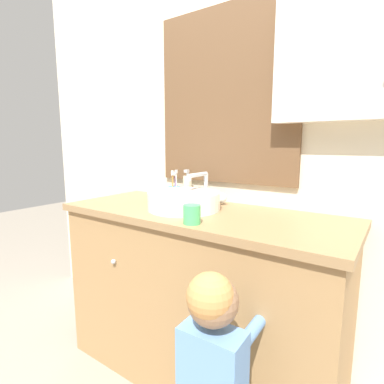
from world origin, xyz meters
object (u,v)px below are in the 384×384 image
at_px(sink_basin, 185,200).
at_px(soap_dispenser, 188,187).
at_px(drinking_cup, 192,214).
at_px(toothbrush_holder, 174,191).
at_px(child_figure, 213,375).

xyz_separation_m(sink_basin, soap_dispenser, (-0.15, 0.23, 0.03)).
height_order(sink_basin, drinking_cup, sink_basin).
bearing_deg(sink_basin, soap_dispenser, 122.84).
bearing_deg(toothbrush_holder, child_figure, -44.68).
xyz_separation_m(sink_basin, toothbrush_holder, (-0.23, 0.21, -0.00)).
relative_size(sink_basin, drinking_cup, 5.25).
bearing_deg(soap_dispenser, toothbrush_holder, -167.04).
height_order(toothbrush_holder, drinking_cup, toothbrush_holder).
relative_size(toothbrush_holder, drinking_cup, 2.19).
bearing_deg(toothbrush_holder, drinking_cup, -44.64).
distance_m(toothbrush_holder, soap_dispenser, 0.09).
distance_m(sink_basin, drinking_cup, 0.28).
bearing_deg(soap_dispenser, sink_basin, -57.16).
height_order(child_figure, drinking_cup, drinking_cup).
height_order(toothbrush_holder, soap_dispenser, soap_dispenser).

